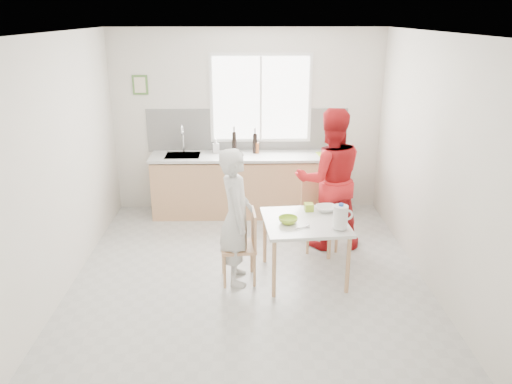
% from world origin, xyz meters
% --- Properties ---
extents(ground, '(4.50, 4.50, 0.00)m').
position_xyz_m(ground, '(0.00, 0.00, 0.00)').
color(ground, '#B7B7B2').
rests_on(ground, ground).
extents(room_shell, '(4.50, 4.50, 4.50)m').
position_xyz_m(room_shell, '(0.00, 0.00, 1.64)').
color(room_shell, silver).
rests_on(room_shell, ground).
extents(window, '(1.50, 0.06, 1.30)m').
position_xyz_m(window, '(0.20, 2.23, 1.70)').
color(window, white).
rests_on(window, room_shell).
extents(backsplash, '(3.00, 0.02, 0.65)m').
position_xyz_m(backsplash, '(0.00, 2.24, 1.23)').
color(backsplash, white).
rests_on(backsplash, room_shell).
extents(picture_frame, '(0.22, 0.03, 0.28)m').
position_xyz_m(picture_frame, '(-1.55, 2.23, 1.90)').
color(picture_frame, '#52813A').
rests_on(picture_frame, room_shell).
extents(kitchen_counter, '(2.84, 0.64, 1.37)m').
position_xyz_m(kitchen_counter, '(-0.00, 1.95, 0.42)').
color(kitchen_counter, tan).
rests_on(kitchen_counter, ground).
extents(dining_table, '(0.98, 0.98, 0.70)m').
position_xyz_m(dining_table, '(0.63, -0.01, 0.63)').
color(dining_table, silver).
rests_on(dining_table, ground).
extents(chair_left, '(0.42, 0.42, 0.83)m').
position_xyz_m(chair_left, '(-0.06, -0.07, 0.46)').
color(chair_left, tan).
rests_on(chair_left, ground).
extents(chair_far, '(0.47, 0.47, 0.94)m').
position_xyz_m(chair_far, '(0.91, 0.84, 0.52)').
color(chair_far, tan).
rests_on(chair_far, ground).
extents(person_white, '(0.42, 0.60, 1.55)m').
position_xyz_m(person_white, '(-0.14, -0.07, 0.78)').
color(person_white, silver).
rests_on(person_white, ground).
extents(person_red, '(0.93, 0.76, 1.81)m').
position_xyz_m(person_red, '(1.03, 0.83, 0.90)').
color(person_red, red).
rests_on(person_red, ground).
extents(bowl_green, '(0.23, 0.23, 0.07)m').
position_xyz_m(bowl_green, '(0.43, -0.08, 0.73)').
color(bowl_green, '#9BC52D').
rests_on(bowl_green, dining_table).
extents(bowl_white, '(0.26, 0.26, 0.06)m').
position_xyz_m(bowl_white, '(0.91, 0.26, 0.73)').
color(bowl_white, white).
rests_on(bowl_white, dining_table).
extents(milk_jug, '(0.22, 0.16, 0.27)m').
position_xyz_m(milk_jug, '(0.98, -0.26, 0.85)').
color(milk_jug, white).
rests_on(milk_jug, dining_table).
extents(green_box, '(0.11, 0.11, 0.09)m').
position_xyz_m(green_box, '(0.71, 0.28, 0.75)').
color(green_box, '#99B92A').
rests_on(green_box, dining_table).
extents(spoon, '(0.15, 0.08, 0.01)m').
position_xyz_m(spoon, '(0.57, -0.24, 0.71)').
color(spoon, '#A5A5AA').
rests_on(spoon, dining_table).
extents(cutting_board, '(0.38, 0.29, 0.01)m').
position_xyz_m(cutting_board, '(1.20, 1.95, 0.93)').
color(cutting_board, '#ABD030').
rests_on(cutting_board, kitchen_counter).
extents(wine_bottle_a, '(0.07, 0.07, 0.32)m').
position_xyz_m(wine_bottle_a, '(-0.19, 2.07, 1.08)').
color(wine_bottle_a, black).
rests_on(wine_bottle_a, kitchen_counter).
extents(wine_bottle_b, '(0.07, 0.07, 0.30)m').
position_xyz_m(wine_bottle_b, '(0.11, 2.05, 1.07)').
color(wine_bottle_b, black).
rests_on(wine_bottle_b, kitchen_counter).
extents(jar_amber, '(0.06, 0.06, 0.16)m').
position_xyz_m(jar_amber, '(0.14, 2.04, 1.00)').
color(jar_amber, '#944A20').
rests_on(jar_amber, kitchen_counter).
extents(soap_bottle, '(0.11, 0.11, 0.21)m').
position_xyz_m(soap_bottle, '(-0.47, 2.09, 1.02)').
color(soap_bottle, '#999999').
rests_on(soap_bottle, kitchen_counter).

